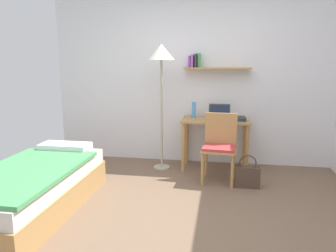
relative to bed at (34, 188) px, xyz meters
name	(u,v)px	position (x,y,z in m)	size (l,w,h in m)	color
ground_plane	(177,222)	(1.51, -0.02, -0.24)	(5.28, 5.28, 0.00)	brown
wall_back	(196,78)	(1.52, 2.01, 1.06)	(4.40, 0.27, 2.60)	white
bed	(34,188)	(0.00, 0.00, 0.00)	(0.89, 1.87, 0.54)	#B2844C
desk	(215,129)	(1.83, 1.68, 0.35)	(0.97, 0.53, 0.73)	#B2844C
desk_chair	(220,144)	(1.90, 1.20, 0.25)	(0.47, 0.44, 0.88)	#B2844C
standing_lamp	(161,60)	(1.06, 1.56, 1.32)	(0.37, 0.37, 1.78)	#B2A893
laptop	(219,115)	(1.88, 1.69, 0.55)	(0.31, 0.23, 0.21)	#2D2D33
water_bottle	(194,110)	(1.51, 1.74, 0.61)	(0.06, 0.06, 0.23)	#4C99DB
book_stack	(240,119)	(2.16, 1.64, 0.52)	(0.18, 0.22, 0.05)	#3384C6
handbag	(247,176)	(2.25, 1.02, -0.10)	(0.30, 0.13, 0.41)	#4C382D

